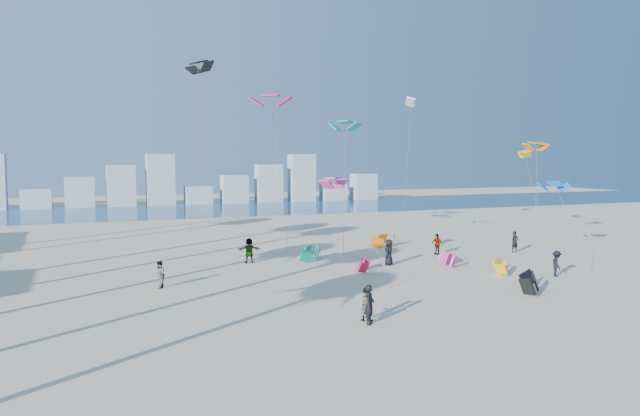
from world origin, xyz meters
name	(u,v)px	position (x,y,z in m)	size (l,w,h in m)	color
ground	(404,360)	(0.00, 0.00, 0.00)	(220.00, 220.00, 0.00)	beige
ocean	(160,210)	(0.00, 72.00, 0.01)	(220.00, 220.00, 0.00)	navy
kitesurfer_near	(370,305)	(0.97, 4.88, 0.93)	(0.68, 0.45, 1.86)	black
kitesurfer_mid	(365,304)	(1.08, 5.55, 0.79)	(0.77, 0.60, 1.58)	gray
kitesurfers_far	(369,254)	(7.68, 18.31, 0.88)	(29.37, 13.60, 1.87)	black
grounded_kites	(416,260)	(10.83, 17.09, 0.48)	(13.20, 22.12, 1.06)	#BE1334
flying_kites	(365,118)	(10.49, 24.84, 10.93)	(34.28, 21.76, 15.11)	#F73798
distant_skyline	(144,187)	(-1.19, 82.00, 3.09)	(85.00, 3.00, 8.40)	#9EADBF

